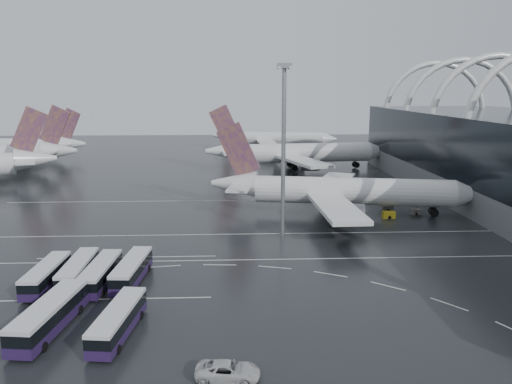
{
  "coord_description": "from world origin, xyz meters",
  "views": [
    {
      "loc": [
        -6.86,
        -75.78,
        26.22
      ],
      "look_at": [
        -2.84,
        16.07,
        7.0
      ],
      "focal_mm": 35.0,
      "sensor_mm": 36.0,
      "label": 1
    }
  ],
  "objects_px": {
    "bus_row_near_c": "(101,273)",
    "bus_row_far_a": "(50,315)",
    "jet_remote_mid": "(5,154)",
    "floodlight_mast": "(284,130)",
    "bus_row_near_a": "(46,275)",
    "bus_row_near_d": "(132,270)",
    "bus_row_near_b": "(78,270)",
    "van_curve_a": "(228,371)",
    "airliner_main": "(339,192)",
    "bus_row_far_c": "(118,321)",
    "gse_cart_belly_d": "(416,212)",
    "gse_cart_belly_b": "(388,208)",
    "jet_remote_far": "(30,146)",
    "airliner_gate_c": "(272,139)",
    "gse_cart_belly_a": "(389,215)",
    "gse_cart_belly_e": "(333,205)",
    "airliner_gate_b": "(296,154)"
  },
  "relations": [
    {
      "from": "bus_row_near_d",
      "to": "airliner_gate_c",
      "type": "bearing_deg",
      "value": -7.29
    },
    {
      "from": "bus_row_near_a",
      "to": "van_curve_a",
      "type": "relative_size",
      "value": 2.02
    },
    {
      "from": "bus_row_far_c",
      "to": "gse_cart_belly_b",
      "type": "distance_m",
      "value": 70.64
    },
    {
      "from": "gse_cart_belly_a",
      "to": "airliner_main",
      "type": "bearing_deg",
      "value": 157.69
    },
    {
      "from": "bus_row_near_a",
      "to": "jet_remote_mid",
      "type": "bearing_deg",
      "value": 27.41
    },
    {
      "from": "airliner_gate_b",
      "to": "gse_cart_belly_a",
      "type": "xyz_separation_m",
      "value": [
        11.64,
        -62.73,
        -4.62
      ]
    },
    {
      "from": "bus_row_near_a",
      "to": "bus_row_far_a",
      "type": "relative_size",
      "value": 0.87
    },
    {
      "from": "bus_row_near_c",
      "to": "van_curve_a",
      "type": "distance_m",
      "value": 29.09
    },
    {
      "from": "bus_row_near_c",
      "to": "bus_row_far_a",
      "type": "bearing_deg",
      "value": 173.05
    },
    {
      "from": "jet_remote_mid",
      "to": "floodlight_mast",
      "type": "distance_m",
      "value": 112.37
    },
    {
      "from": "jet_remote_mid",
      "to": "gse_cart_belly_e",
      "type": "height_order",
      "value": "jet_remote_mid"
    },
    {
      "from": "jet_remote_mid",
      "to": "bus_row_near_b",
      "type": "xyz_separation_m",
      "value": [
        52.0,
        -96.34,
        -3.81
      ]
    },
    {
      "from": "gse_cart_belly_a",
      "to": "airliner_gate_c",
      "type": "bearing_deg",
      "value": 97.55
    },
    {
      "from": "jet_remote_far",
      "to": "gse_cart_belly_e",
      "type": "height_order",
      "value": "jet_remote_far"
    },
    {
      "from": "bus_row_near_c",
      "to": "floodlight_mast",
      "type": "bearing_deg",
      "value": -48.01
    },
    {
      "from": "bus_row_near_b",
      "to": "bus_row_far_c",
      "type": "bearing_deg",
      "value": -150.92
    },
    {
      "from": "bus_row_near_a",
      "to": "gse_cart_belly_a",
      "type": "xyz_separation_m",
      "value": [
        57.03,
        33.52,
        -0.94
      ]
    },
    {
      "from": "bus_row_near_a",
      "to": "bus_row_far_c",
      "type": "height_order",
      "value": "bus_row_far_c"
    },
    {
      "from": "van_curve_a",
      "to": "gse_cart_belly_a",
      "type": "xyz_separation_m",
      "value": [
        32.38,
        56.6,
        -0.15
      ]
    },
    {
      "from": "van_curve_a",
      "to": "floodlight_mast",
      "type": "distance_m",
      "value": 49.94
    },
    {
      "from": "bus_row_near_a",
      "to": "gse_cart_belly_a",
      "type": "height_order",
      "value": "bus_row_near_a"
    },
    {
      "from": "airliner_main",
      "to": "gse_cart_belly_a",
      "type": "xyz_separation_m",
      "value": [
        9.61,
        -3.94,
        -4.14
      ]
    },
    {
      "from": "floodlight_mast",
      "to": "gse_cart_belly_e",
      "type": "relative_size",
      "value": 14.93
    },
    {
      "from": "airliner_gate_c",
      "to": "bus_row_far_a",
      "type": "height_order",
      "value": "airliner_gate_c"
    },
    {
      "from": "airliner_gate_c",
      "to": "bus_row_near_c",
      "type": "xyz_separation_m",
      "value": [
        -34.46,
        -149.65,
        -3.11
      ]
    },
    {
      "from": "gse_cart_belly_d",
      "to": "gse_cart_belly_e",
      "type": "height_order",
      "value": "gse_cart_belly_e"
    },
    {
      "from": "jet_remote_mid",
      "to": "van_curve_a",
      "type": "xyz_separation_m",
      "value": [
        72.87,
        -120.85,
        -4.62
      ]
    },
    {
      "from": "bus_row_far_c",
      "to": "bus_row_near_d",
      "type": "bearing_deg",
      "value": 12.4
    },
    {
      "from": "bus_row_far_a",
      "to": "gse_cart_belly_d",
      "type": "height_order",
      "value": "bus_row_far_a"
    },
    {
      "from": "bus_row_far_c",
      "to": "gse_cart_belly_e",
      "type": "bearing_deg",
      "value": -24.65
    },
    {
      "from": "gse_cart_belly_d",
      "to": "bus_row_near_d",
      "type": "bearing_deg",
      "value": -146.18
    },
    {
      "from": "jet_remote_mid",
      "to": "bus_row_near_d",
      "type": "relative_size",
      "value": 3.83
    },
    {
      "from": "airliner_main",
      "to": "gse_cart_belly_d",
      "type": "bearing_deg",
      "value": 6.22
    },
    {
      "from": "bus_row_near_a",
      "to": "bus_row_near_c",
      "type": "height_order",
      "value": "bus_row_near_c"
    },
    {
      "from": "bus_row_far_a",
      "to": "bus_row_far_c",
      "type": "relative_size",
      "value": 1.12
    },
    {
      "from": "bus_row_far_a",
      "to": "van_curve_a",
      "type": "bearing_deg",
      "value": -110.49
    },
    {
      "from": "jet_remote_far",
      "to": "bus_row_near_d",
      "type": "xyz_separation_m",
      "value": [
        61.69,
        -122.95,
        -3.28
      ]
    },
    {
      "from": "airliner_gate_b",
      "to": "bus_row_near_a",
      "type": "relative_size",
      "value": 5.06
    },
    {
      "from": "bus_row_far_c",
      "to": "gse_cart_belly_a",
      "type": "relative_size",
      "value": 4.95
    },
    {
      "from": "airliner_gate_b",
      "to": "bus_row_far_c",
      "type": "bearing_deg",
      "value": -112.4
    },
    {
      "from": "airliner_gate_c",
      "to": "bus_row_near_c",
      "type": "distance_m",
      "value": 153.59
    },
    {
      "from": "jet_remote_mid",
      "to": "gse_cart_belly_a",
      "type": "height_order",
      "value": "jet_remote_mid"
    },
    {
      "from": "airliner_main",
      "to": "airliner_gate_c",
      "type": "xyz_separation_m",
      "value": [
        -5.8,
        112.33,
        -0.05
      ]
    },
    {
      "from": "bus_row_near_b",
      "to": "bus_row_far_a",
      "type": "xyz_separation_m",
      "value": [
        1.25,
        -14.32,
        0.19
      ]
    },
    {
      "from": "bus_row_near_c",
      "to": "floodlight_mast",
      "type": "relative_size",
      "value": 0.41
    },
    {
      "from": "gse_cart_belly_a",
      "to": "gse_cart_belly_b",
      "type": "relative_size",
      "value": 1.09
    },
    {
      "from": "bus_row_near_c",
      "to": "bus_row_far_a",
      "type": "height_order",
      "value": "bus_row_far_a"
    },
    {
      "from": "jet_remote_mid",
      "to": "airliner_main",
      "type": "bearing_deg",
      "value": 149.72
    },
    {
      "from": "airliner_main",
      "to": "bus_row_far_c",
      "type": "relative_size",
      "value": 4.59
    },
    {
      "from": "floodlight_mast",
      "to": "gse_cart_belly_e",
      "type": "xyz_separation_m",
      "value": [
        13.35,
        20.68,
        -18.53
      ]
    }
  ]
}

